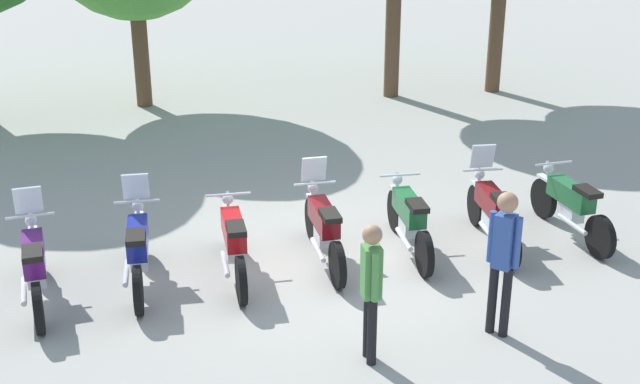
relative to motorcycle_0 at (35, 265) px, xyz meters
name	(u,v)px	position (x,y,z in m)	size (l,w,h in m)	color
ground_plane	(325,264)	(3.82, 0.54, -0.52)	(80.00, 80.00, 0.00)	#9E9B93
motorcycle_0	(35,265)	(0.00, 0.00, 0.00)	(0.67, 2.17, 1.37)	black
motorcycle_1	(138,248)	(1.28, 0.31, 0.00)	(0.62, 2.19, 1.37)	black
motorcycle_2	(234,241)	(2.55, 0.38, -0.01)	(0.62, 2.19, 0.99)	black
motorcycle_3	(323,227)	(3.81, 0.66, 0.00)	(0.62, 2.19, 1.37)	black
motorcycle_4	(409,219)	(5.09, 0.82, -0.01)	(0.62, 2.19, 0.99)	black
motorcycle_5	(492,212)	(6.36, 0.87, 0.00)	(0.62, 2.19, 1.37)	black
motorcycle_6	(570,205)	(7.62, 1.00, -0.01)	(0.62, 2.18, 0.99)	black
person_0	(503,252)	(5.60, -1.61, 0.57)	(0.35, 0.34, 1.83)	black
person_1	(371,283)	(3.97, -1.95, 0.46)	(0.23, 0.40, 1.68)	black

